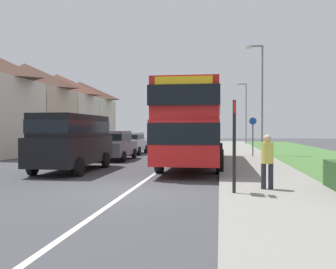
{
  "coord_description": "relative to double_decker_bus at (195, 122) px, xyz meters",
  "views": [
    {
      "loc": [
        2.62,
        -10.19,
        1.84
      ],
      "look_at": [
        0.55,
        4.32,
        1.6
      ],
      "focal_mm": 38.97,
      "sensor_mm": 36.0,
      "label": 1
    }
  ],
  "objects": [
    {
      "name": "pavement_near_side",
      "position": [
        2.83,
        -1.85,
        -2.08
      ],
      "size": [
        3.2,
        68.0,
        0.12
      ],
      "primitive_type": "cube",
      "color": "gray",
      "rests_on": "ground_plane"
    },
    {
      "name": "house_terrace_far_side",
      "position": [
        -14.64,
        12.89,
        1.45
      ],
      "size": [
        6.76,
        23.6,
        7.19
      ],
      "color": "beige",
      "rests_on": "ground_plane"
    },
    {
      "name": "parked_car_grey",
      "position": [
        -4.88,
        2.5,
        -1.21
      ],
      "size": [
        1.98,
        4.05,
        1.7
      ],
      "color": "slate",
      "rests_on": "ground_plane"
    },
    {
      "name": "double_decker_bus",
      "position": [
        0.0,
        0.0,
        0.0
      ],
      "size": [
        2.8,
        11.25,
        3.7
      ],
      "color": "red",
      "rests_on": "ground_plane"
    },
    {
      "name": "cycle_route_sign",
      "position": [
        3.26,
        4.88,
        -0.72
      ],
      "size": [
        0.44,
        0.08,
        2.52
      ],
      "color": "slate",
      "rests_on": "ground_plane"
    },
    {
      "name": "bus_stop_sign",
      "position": [
        1.63,
        -8.18,
        -0.6
      ],
      "size": [
        0.09,
        0.52,
        2.6
      ],
      "color": "black",
      "rests_on": "ground_plane"
    },
    {
      "name": "ground_plane",
      "position": [
        -1.37,
        -7.85,
        -2.14
      ],
      "size": [
        120.0,
        120.0,
        0.0
      ],
      "primitive_type": "plane",
      "color": "#424247"
    },
    {
      "name": "street_lamp_mid",
      "position": [
        3.94,
        6.96,
        2.1
      ],
      "size": [
        1.14,
        0.2,
        7.4
      ],
      "color": "slate",
      "rests_on": "ground_plane"
    },
    {
      "name": "parked_van_black",
      "position": [
        -5.05,
        -3.1,
        -0.71
      ],
      "size": [
        2.11,
        5.27,
        2.43
      ],
      "color": "black",
      "rests_on": "ground_plane"
    },
    {
      "name": "parked_car_silver",
      "position": [
        -5.12,
        7.56,
        -1.28
      ],
      "size": [
        1.89,
        3.91,
        1.57
      ],
      "color": "#B7B7BC",
      "rests_on": "ground_plane"
    },
    {
      "name": "pedestrian_at_stop",
      "position": [
        2.58,
        -7.43,
        -1.17
      ],
      "size": [
        0.34,
        0.34,
        1.67
      ],
      "color": "#23232D",
      "rests_on": "ground_plane"
    },
    {
      "name": "lane_marking_centre",
      "position": [
        -1.37,
        0.15,
        -2.14
      ],
      "size": [
        0.14,
        60.0,
        0.01
      ],
      "primitive_type": "cube",
      "color": "silver",
      "rests_on": "ground_plane"
    },
    {
      "name": "street_lamp_far",
      "position": [
        4.05,
        23.89,
        1.85
      ],
      "size": [
        1.14,
        0.2,
        6.91
      ],
      "color": "slate",
      "rests_on": "ground_plane"
    }
  ]
}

